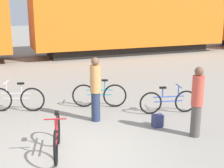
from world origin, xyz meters
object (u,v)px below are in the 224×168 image
at_px(bicycle_teal, 99,95).
at_px(person_in_red, 197,101).
at_px(person_in_tan, 96,89).
at_px(bicycle_maroon, 57,136).
at_px(backpack, 158,121).
at_px(freight_train, 19,7).
at_px(bicycle_silver, 16,99).
at_px(bicycle_blue, 168,101).

height_order(bicycle_teal, person_in_red, person_in_red).
bearing_deg(person_in_tan, bicycle_teal, 134.73).
xyz_separation_m(bicycle_maroon, person_in_red, (3.38, -0.31, 0.52)).
bearing_deg(person_in_tan, backpack, 32.31).
bearing_deg(person_in_red, freight_train, -112.56).
bearing_deg(bicycle_maroon, person_in_red, -5.30).
distance_m(freight_train, person_in_tan, 10.89).
distance_m(bicycle_silver, backpack, 4.32).
distance_m(bicycle_teal, person_in_red, 3.37).
height_order(bicycle_blue, person_in_red, person_in_red).
bearing_deg(person_in_tan, bicycle_silver, -150.35).
bearing_deg(freight_train, person_in_red, -76.39).
bearing_deg(bicycle_maroon, freight_train, 88.37).
height_order(person_in_tan, backpack, person_in_tan).
distance_m(bicycle_blue, person_in_red, 1.79).
distance_m(person_in_red, backpack, 1.27).
xyz_separation_m(freight_train, bicycle_silver, (-0.99, -9.05, -2.57)).
bearing_deg(backpack, bicycle_teal, 114.27).
bearing_deg(bicycle_blue, person_in_tan, 175.54).
xyz_separation_m(bicycle_silver, person_in_red, (4.02, -3.46, 0.51)).
distance_m(bicycle_teal, bicycle_maroon, 3.23).
distance_m(bicycle_blue, backpack, 1.18).
height_order(bicycle_teal, bicycle_blue, bicycle_teal).
height_order(bicycle_maroon, bicycle_blue, bicycle_maroon).
relative_size(freight_train, person_in_red, 29.86).
distance_m(bicycle_maroon, person_in_tan, 2.15).
xyz_separation_m(freight_train, person_in_tan, (1.04, -10.64, -2.04)).
distance_m(person_in_red, person_in_tan, 2.73).
relative_size(person_in_red, person_in_tan, 0.98).
bearing_deg(bicycle_blue, backpack, -134.25).
bearing_deg(freight_train, person_in_tan, -84.42).
distance_m(freight_train, backpack, 12.23).
bearing_deg(backpack, bicycle_blue, 45.75).
relative_size(freight_train, backpack, 154.95).
relative_size(bicycle_silver, person_in_tan, 0.91).
bearing_deg(bicycle_teal, bicycle_silver, 168.58).
bearing_deg(freight_train, bicycle_blue, -73.22).
bearing_deg(bicycle_teal, bicycle_blue, -35.73).
relative_size(bicycle_blue, person_in_tan, 0.96).
xyz_separation_m(bicycle_silver, bicycle_teal, (2.49, -0.50, -0.00)).
height_order(freight_train, bicycle_teal, freight_train).
bearing_deg(backpack, bicycle_maroon, -168.92).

